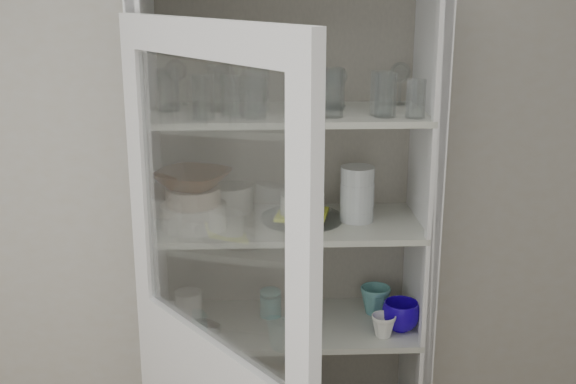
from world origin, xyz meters
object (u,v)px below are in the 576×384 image
(measuring_cups, at_px, (202,328))
(cream_bowl, at_px, (193,196))
(pantry_cabinet, at_px, (287,295))
(white_canister, at_px, (189,307))
(terracotta_bowl, at_px, (193,179))
(grey_bowl_stack, at_px, (357,194))
(mug_blue, at_px, (401,316))
(plate_stack_back, at_px, (228,197))
(goblet_2, at_px, (338,85))
(glass_platter, at_px, (302,218))
(yellow_trivet, at_px, (302,214))
(plate_stack_front, at_px, (194,215))
(goblet_1, at_px, (225,84))
(mug_white, at_px, (383,326))
(mug_teal, at_px, (375,300))
(teal_jar, at_px, (271,304))
(goblet_3, at_px, (400,81))
(goblet_0, at_px, (176,81))
(white_ramekin, at_px, (302,203))

(measuring_cups, bearing_deg, cream_bowl, 124.42)
(pantry_cabinet, xyz_separation_m, white_canister, (-0.37, -0.05, -0.02))
(terracotta_bowl, height_order, measuring_cups, terracotta_bowl)
(grey_bowl_stack, height_order, mug_blue, grey_bowl_stack)
(plate_stack_back, xyz_separation_m, terracotta_bowl, (-0.11, -0.20, 0.12))
(goblet_2, relative_size, glass_platter, 0.52)
(pantry_cabinet, distance_m, white_canister, 0.38)
(yellow_trivet, bearing_deg, pantry_cabinet, 128.70)
(plate_stack_front, distance_m, terracotta_bowl, 0.13)
(goblet_2, xyz_separation_m, grey_bowl_stack, (0.07, -0.08, -0.38))
(goblet_1, relative_size, mug_white, 1.90)
(mug_blue, relative_size, mug_teal, 1.18)
(yellow_trivet, height_order, white_canister, yellow_trivet)
(pantry_cabinet, height_order, cream_bowl, pantry_cabinet)
(terracotta_bowl, bearing_deg, mug_teal, 9.54)
(goblet_1, height_order, teal_jar, goblet_1)
(goblet_3, height_order, grey_bowl_stack, goblet_3)
(pantry_cabinet, xyz_separation_m, goblet_1, (-0.22, 0.01, 0.81))
(plate_stack_back, height_order, teal_jar, plate_stack_back)
(terracotta_bowl, distance_m, grey_bowl_stack, 0.59)
(goblet_2, xyz_separation_m, mug_teal, (0.16, -0.02, -0.82))
(cream_bowl, distance_m, grey_bowl_stack, 0.58)
(yellow_trivet, bearing_deg, mug_blue, -13.09)
(cream_bowl, distance_m, mug_teal, 0.82)
(goblet_0, bearing_deg, mug_teal, -5.13)
(plate_stack_front, relative_size, terracotta_bowl, 0.93)
(cream_bowl, height_order, glass_platter, cream_bowl)
(goblet_2, xyz_separation_m, measuring_cups, (-0.50, -0.16, -0.86))
(goblet_1, height_order, mug_teal, goblet_1)
(goblet_0, distance_m, mug_teal, 1.11)
(goblet_0, bearing_deg, glass_platter, -15.14)
(goblet_0, bearing_deg, measuring_cups, -68.99)
(mug_blue, bearing_deg, yellow_trivet, -169.89)
(grey_bowl_stack, bearing_deg, yellow_trivet, 177.31)
(plate_stack_back, xyz_separation_m, mug_blue, (0.63, -0.22, -0.40))
(teal_jar, bearing_deg, plate_stack_back, 150.67)
(plate_stack_back, relative_size, terracotta_bowl, 0.77)
(pantry_cabinet, distance_m, glass_platter, 0.34)
(terracotta_bowl, distance_m, mug_white, 0.86)
(plate_stack_front, bearing_deg, goblet_0, 109.17)
(cream_bowl, bearing_deg, mug_white, -6.61)
(plate_stack_back, xyz_separation_m, teal_jar, (0.16, -0.09, -0.40))
(goblet_2, bearing_deg, mug_white, -53.14)
(cream_bowl, distance_m, teal_jar, 0.55)
(plate_stack_front, bearing_deg, cream_bowl, 0.00)
(pantry_cabinet, height_order, grey_bowl_stack, pantry_cabinet)
(plate_stack_back, relative_size, white_ramekin, 1.19)
(glass_platter, bearing_deg, yellow_trivet, 0.00)
(goblet_3, height_order, plate_stack_back, goblet_3)
(terracotta_bowl, relative_size, mug_blue, 1.80)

